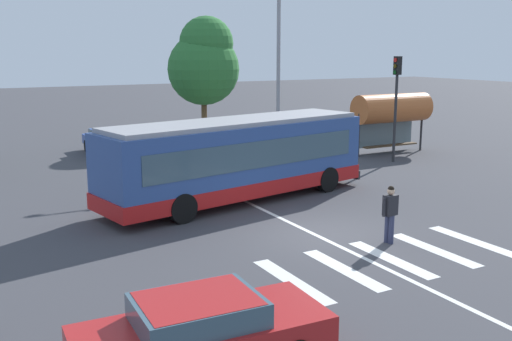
# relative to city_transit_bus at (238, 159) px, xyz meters

# --- Properties ---
(ground_plane) EXTENTS (160.00, 160.00, 0.00)m
(ground_plane) POSITION_rel_city_transit_bus_xyz_m (0.40, -4.92, -1.59)
(ground_plane) COLOR #3D3D42
(city_transit_bus) EXTENTS (11.16, 4.58, 3.06)m
(city_transit_bus) POSITION_rel_city_transit_bus_xyz_m (0.00, 0.00, 0.00)
(city_transit_bus) COLOR black
(city_transit_bus) RESTS_ON ground_plane
(pedestrian_crossing_street) EXTENTS (0.58, 0.32, 1.72)m
(pedestrian_crossing_street) POSITION_rel_city_transit_bus_xyz_m (1.62, -6.55, -0.62)
(pedestrian_crossing_street) COLOR #333856
(pedestrian_crossing_street) RESTS_ON ground_plane
(foreground_sedan) EXTENTS (4.58, 2.02, 1.35)m
(foreground_sedan) POSITION_rel_city_transit_bus_xyz_m (-5.96, -10.28, -0.82)
(foreground_sedan) COLOR black
(foreground_sedan) RESTS_ON ground_plane
(parked_car_blue) EXTENTS (1.95, 4.54, 1.35)m
(parked_car_blue) POSITION_rel_city_transit_bus_xyz_m (-1.68, 12.25, -0.82)
(parked_car_blue) COLOR black
(parked_car_blue) RESTS_ON ground_plane
(parked_car_black) EXTENTS (1.94, 4.54, 1.35)m
(parked_car_black) POSITION_rel_city_transit_bus_xyz_m (0.94, 12.20, -0.82)
(parked_car_black) COLOR black
(parked_car_black) RESTS_ON ground_plane
(parked_car_champagne) EXTENTS (1.89, 4.51, 1.35)m
(parked_car_champagne) POSITION_rel_city_transit_bus_xyz_m (3.77, 12.07, -0.82)
(parked_car_champagne) COLOR black
(parked_car_champagne) RESTS_ON ground_plane
(traffic_light_far_corner) EXTENTS (0.33, 0.32, 5.26)m
(traffic_light_far_corner) POSITION_rel_city_transit_bus_xyz_m (10.42, 3.15, 1.90)
(traffic_light_far_corner) COLOR #28282B
(traffic_light_far_corner) RESTS_ON ground_plane
(bus_stop_shelter) EXTENTS (4.54, 1.54, 3.25)m
(bus_stop_shelter) POSITION_rel_city_transit_bus_xyz_m (11.93, 5.11, 0.83)
(bus_stop_shelter) COLOR #28282B
(bus_stop_shelter) RESTS_ON ground_plane
(twin_arm_street_lamp) EXTENTS (4.87, 0.32, 8.79)m
(twin_arm_street_lamp) POSITION_rel_city_transit_bus_xyz_m (6.39, 7.80, 3.86)
(twin_arm_street_lamp) COLOR #939399
(twin_arm_street_lamp) RESTS_ON ground_plane
(background_tree_right) EXTENTS (4.54, 4.54, 7.65)m
(background_tree_right) POSITION_rel_city_transit_bus_xyz_m (5.49, 15.40, 3.24)
(background_tree_right) COLOR brown
(background_tree_right) RESTS_ON ground_plane
(crosswalk_painted_stripes) EXTENTS (6.80, 3.18, 0.01)m
(crosswalk_painted_stripes) POSITION_rel_city_transit_bus_xyz_m (0.76, -7.63, -1.58)
(crosswalk_painted_stripes) COLOR silver
(crosswalk_painted_stripes) RESTS_ON ground_plane
(lane_center_line) EXTENTS (0.16, 24.00, 0.01)m
(lane_center_line) POSITION_rel_city_transit_bus_xyz_m (0.17, -2.92, -1.58)
(lane_center_line) COLOR silver
(lane_center_line) RESTS_ON ground_plane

